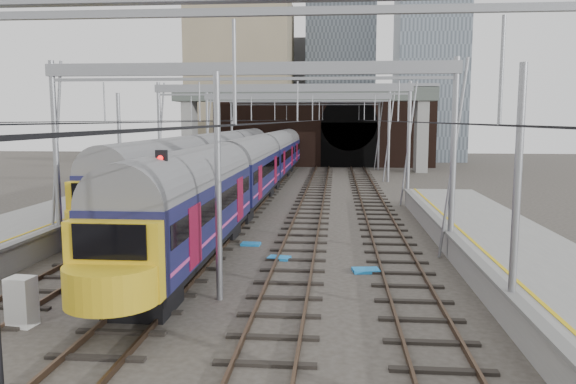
# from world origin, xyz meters

# --- Properties ---
(ground) EXTENTS (160.00, 160.00, 0.00)m
(ground) POSITION_xyz_m (0.00, 0.00, 0.00)
(ground) COLOR #38332D
(ground) RESTS_ON ground
(tracks) EXTENTS (14.40, 80.00, 0.22)m
(tracks) POSITION_xyz_m (0.00, 15.00, 0.02)
(tracks) COLOR #4C3828
(tracks) RESTS_ON ground
(overhead_line) EXTENTS (16.80, 80.00, 8.00)m
(overhead_line) POSITION_xyz_m (0.00, 21.49, 6.57)
(overhead_line) COLOR gray
(overhead_line) RESTS_ON ground
(retaining_wall) EXTENTS (28.00, 2.75, 9.00)m
(retaining_wall) POSITION_xyz_m (1.40, 51.93, 4.33)
(retaining_wall) COLOR black
(retaining_wall) RESTS_ON ground
(overbridge) EXTENTS (28.00, 3.00, 9.25)m
(overbridge) POSITION_xyz_m (0.00, 46.00, 7.27)
(overbridge) COLOR gray
(overbridge) RESTS_ON ground
(city_skyline) EXTENTS (37.50, 27.50, 60.00)m
(city_skyline) POSITION_xyz_m (2.73, 70.48, 17.09)
(city_skyline) COLOR tan
(city_skyline) RESTS_ON ground
(train_main) EXTENTS (2.56, 59.25, 4.48)m
(train_main) POSITION_xyz_m (-2.00, 28.13, 2.34)
(train_main) COLOR black
(train_main) RESTS_ON ground
(train_second) EXTENTS (2.61, 45.24, 4.55)m
(train_second) POSITION_xyz_m (-6.00, 29.36, 2.37)
(train_second) COLOR black
(train_second) RESTS_ON ground
(signal_near_centre) EXTENTS (0.33, 0.46, 4.68)m
(signal_near_centre) POSITION_xyz_m (-1.61, 1.72, 2.97)
(signal_near_centre) COLOR black
(signal_near_centre) RESTS_ON ground
(relay_cabinet) EXTENTS (0.74, 0.63, 1.36)m
(relay_cabinet) POSITION_xyz_m (-4.88, -0.69, 0.68)
(relay_cabinet) COLOR silver
(relay_cabinet) RESTS_ON ground
(equip_cover_a) EXTENTS (0.96, 0.76, 0.10)m
(equip_cover_a) POSITION_xyz_m (1.32, 7.21, 0.05)
(equip_cover_a) COLOR #1B7ECF
(equip_cover_a) RESTS_ON ground
(equip_cover_b) EXTENTS (0.87, 0.63, 0.10)m
(equip_cover_b) POSITION_xyz_m (-0.20, 9.64, 0.05)
(equip_cover_b) COLOR #1B7ECF
(equip_cover_b) RESTS_ON ground
(equip_cover_c) EXTENTS (1.06, 0.82, 0.11)m
(equip_cover_c) POSITION_xyz_m (4.71, 5.60, 0.06)
(equip_cover_c) COLOR #1B7ECF
(equip_cover_c) RESTS_ON ground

